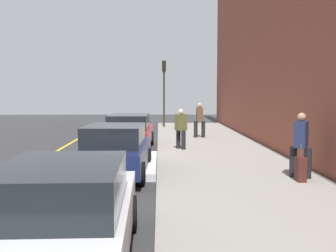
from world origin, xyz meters
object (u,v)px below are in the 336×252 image
object	(u,v)px
parked_car_white	(65,215)
pedestrian_brown_coat	(200,119)
pedestrian_olive_coat	(181,128)
parked_car_navy	(115,151)
parked_car_red	(129,132)
traffic_light_pole	(164,82)
rolling_suitcase	(301,169)
pedestrian_navy_coat	(301,143)

from	to	relation	value
parked_car_white	pedestrian_brown_coat	xyz separation A→B (m)	(15.27, -3.38, 0.33)
pedestrian_brown_coat	pedestrian_olive_coat	bearing A→B (deg)	164.55
parked_car_navy	pedestrian_brown_coat	size ratio (longest dim) A/B	2.46
pedestrian_olive_coat	parked_car_red	bearing A→B (deg)	67.18
traffic_light_pole	rolling_suitcase	xyz separation A→B (m)	(-16.83, -3.34, -2.61)
pedestrian_navy_coat	parked_car_white	bearing A→B (deg)	135.90
parked_car_white	rolling_suitcase	world-z (taller)	parked_car_white
parked_car_white	pedestrian_olive_coat	xyz separation A→B (m)	(11.03, -2.20, 0.26)
parked_car_red	rolling_suitcase	bearing A→B (deg)	-145.26
parked_car_white	parked_car_navy	distance (m)	6.35
parked_car_navy	parked_car_red	world-z (taller)	same
pedestrian_navy_coat	pedestrian_olive_coat	xyz separation A→B (m)	(5.73, 2.93, -0.07)
parked_car_navy	rolling_suitcase	distance (m)	5.18
rolling_suitcase	parked_car_red	bearing A→B (deg)	34.74
parked_car_navy	rolling_suitcase	world-z (taller)	parked_car_navy
parked_car_white	rolling_suitcase	size ratio (longest dim) A/B	4.68
pedestrian_navy_coat	traffic_light_pole	xyz separation A→B (m)	(16.36, 3.49, 2.00)
parked_car_red	pedestrian_brown_coat	size ratio (longest dim) A/B	2.71
parked_car_white	parked_car_navy	bearing A→B (deg)	-0.35
parked_car_navy	rolling_suitcase	xyz separation A→B (m)	(-1.53, -4.94, -0.28)
pedestrian_brown_coat	pedestrian_olive_coat	distance (m)	4.40
parked_car_navy	pedestrian_brown_coat	xyz separation A→B (m)	(8.92, -3.34, 0.33)
parked_car_white	pedestrian_olive_coat	distance (m)	11.25
parked_car_red	pedestrian_brown_coat	world-z (taller)	pedestrian_brown_coat
parked_car_red	pedestrian_brown_coat	bearing A→B (deg)	-44.89
parked_car_white	pedestrian_olive_coat	world-z (taller)	pedestrian_olive_coat
pedestrian_olive_coat	rolling_suitcase	size ratio (longest dim) A/B	1.63
rolling_suitcase	traffic_light_pole	bearing A→B (deg)	11.21
parked_car_navy	traffic_light_pole	world-z (taller)	traffic_light_pole
parked_car_white	parked_car_navy	xyz separation A→B (m)	(6.35, -0.04, -0.00)
pedestrian_navy_coat	pedestrian_olive_coat	world-z (taller)	pedestrian_navy_coat
parked_car_white	traffic_light_pole	bearing A→B (deg)	-4.34
rolling_suitcase	pedestrian_navy_coat	bearing A→B (deg)	-18.23
parked_car_navy	rolling_suitcase	bearing A→B (deg)	-107.19
rolling_suitcase	pedestrian_brown_coat	bearing A→B (deg)	8.72
parked_car_white	parked_car_red	bearing A→B (deg)	-0.24
parked_car_navy	pedestrian_olive_coat	world-z (taller)	pedestrian_olive_coat
pedestrian_brown_coat	pedestrian_navy_coat	distance (m)	10.13
parked_car_navy	traffic_light_pole	distance (m)	15.56
pedestrian_brown_coat	pedestrian_olive_coat	size ratio (longest dim) A/B	1.08
pedestrian_brown_coat	pedestrian_navy_coat	world-z (taller)	same
parked_car_white	pedestrian_olive_coat	size ratio (longest dim) A/B	2.87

